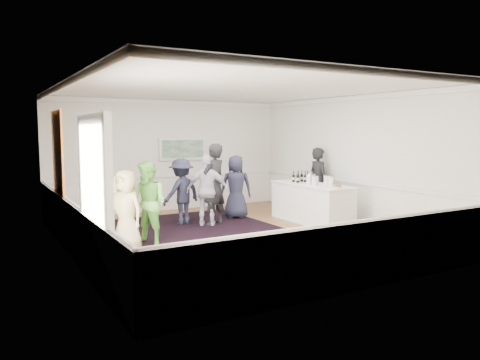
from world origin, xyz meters
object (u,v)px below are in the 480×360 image
serving_table (312,203)px  guest_dark_a (182,192)px  guest_navy (236,187)px  ice_bucket (310,179)px  bartender (319,181)px  guest_dark_b (214,185)px  guest_tan (125,211)px  guest_lilac (208,190)px  guest_green (148,203)px  nut_bowl (337,187)px

serving_table → guest_dark_a: guest_dark_a is taller
guest_navy → ice_bucket: (1.49, -1.24, 0.25)m
bartender → ice_bucket: 0.90m
bartender → guest_dark_b: (-3.09, 0.21, 0.07)m
guest_tan → guest_navy: guest_navy is taller
guest_dark_b → guest_lilac: bearing=-15.9°
bartender → ice_bucket: bartender is taller
bartender → guest_tan: 5.82m
guest_green → guest_dark_b: size_ratio=0.85×
guest_dark_b → guest_green: bearing=5.7°
guest_tan → guest_green: 0.62m
guest_tan → nut_bowl: (4.87, -0.44, 0.22)m
serving_table → nut_bowl: (-0.03, -0.98, 0.52)m
guest_tan → guest_dark_a: size_ratio=0.96×
guest_lilac → ice_bucket: bearing=-166.4°
guest_green → guest_dark_a: guest_green is taller
guest_navy → nut_bowl: (1.38, -2.37, 0.17)m
guest_green → guest_dark_a: size_ratio=1.04×
guest_dark_b → nut_bowl: guest_dark_b is taller
bartender → guest_lilac: size_ratio=1.07×
guest_tan → guest_lilac: 2.80m
guest_dark_a → nut_bowl: 3.75m
guest_tan → guest_dark_b: guest_dark_b is taller
serving_table → guest_dark_b: 2.53m
guest_dark_a → guest_dark_b: guest_dark_b is taller
serving_table → bartender: 1.13m
bartender → guest_navy: (-2.19, 0.70, -0.09)m
guest_tan → guest_dark_b: (2.59, 1.44, 0.21)m
serving_table → guest_green: size_ratio=1.42×
guest_tan → guest_dark_a: 2.69m
bartender → guest_green: bartender is taller
serving_table → nut_bowl: bearing=-92.0°
serving_table → guest_lilac: (-2.49, 0.87, 0.38)m
serving_table → guest_navy: (-1.42, 1.39, 0.35)m
guest_lilac → guest_dark_b: 0.22m
guest_tan → nut_bowl: bearing=51.4°
guest_dark_b → nut_bowl: bearing=116.9°
serving_table → ice_bucket: ice_bucket is taller
guest_green → ice_bucket: (4.43, 0.41, 0.24)m
guest_lilac → serving_table: bearing=-170.0°
guest_lilac → guest_dark_a: 0.68m
guest_green → nut_bowl: size_ratio=6.72×
guest_green → ice_bucket: size_ratio=6.52×
guest_navy → ice_bucket: size_ratio=6.45×
bartender → nut_bowl: size_ratio=7.38×
guest_navy → bartender: bearing=-174.0°
bartender → guest_navy: bartender is taller
nut_bowl → guest_green: bearing=170.5°
guest_dark_a → guest_lilac: bearing=117.9°
guest_lilac → guest_navy: 1.19m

